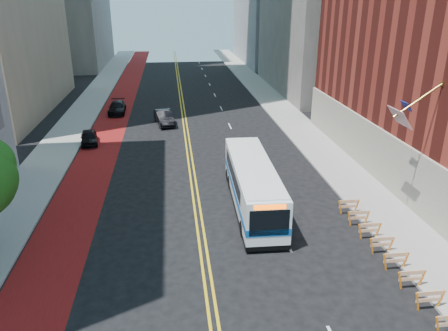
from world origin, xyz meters
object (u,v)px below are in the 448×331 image
car_b (164,118)px  car_c (117,108)px  transit_bus (252,184)px  car_a (89,137)px

car_b → car_c: size_ratio=1.00×
transit_bus → car_a: bearing=132.7°
car_a → car_c: size_ratio=0.79×
car_c → car_a: bearing=-98.4°
car_a → car_b: car_b is taller
car_b → car_a: bearing=-150.7°
car_a → car_b: (7.06, 5.90, 0.14)m
car_c → car_b: bearing=-45.9°
car_b → car_c: 7.90m
car_a → transit_bus: bearing=-58.2°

